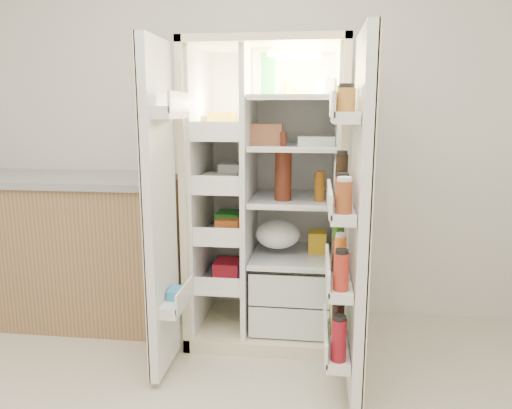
# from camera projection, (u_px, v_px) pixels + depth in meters

# --- Properties ---
(wall_back) EXTENTS (4.00, 0.02, 2.70)m
(wall_back) POSITION_uv_depth(u_px,v_px,m) (246.00, 119.00, 3.30)
(wall_back) COLOR silver
(wall_back) RESTS_ON floor
(refrigerator) EXTENTS (0.92, 0.70, 1.80)m
(refrigerator) POSITION_uv_depth(u_px,v_px,m) (271.00, 218.00, 3.05)
(refrigerator) COLOR beige
(refrigerator) RESTS_ON floor
(freezer_door) EXTENTS (0.15, 0.40, 1.72)m
(freezer_door) POSITION_uv_depth(u_px,v_px,m) (161.00, 213.00, 2.50)
(freezer_door) COLOR white
(freezer_door) RESTS_ON floor
(fridge_door) EXTENTS (0.17, 0.58, 1.72)m
(fridge_door) POSITION_uv_depth(u_px,v_px,m) (355.00, 226.00, 2.29)
(fridge_door) COLOR white
(fridge_door) RESTS_ON floor
(kitchen_counter) EXTENTS (1.36, 0.72, 0.98)m
(kitchen_counter) POSITION_uv_depth(u_px,v_px,m) (75.00, 246.00, 3.31)
(kitchen_counter) COLOR #986F4C
(kitchen_counter) RESTS_ON floor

